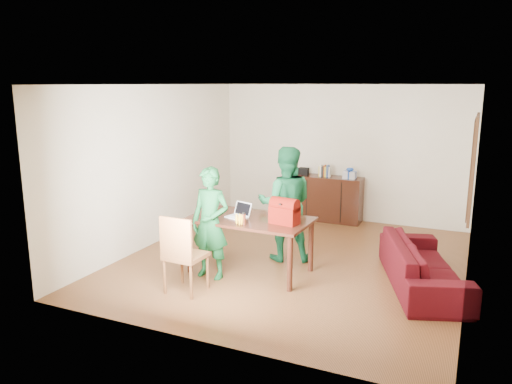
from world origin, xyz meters
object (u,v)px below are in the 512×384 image
at_px(person_near, 210,223).
at_px(bottle, 244,219).
at_px(person_far, 285,204).
at_px(sofa, 423,265).
at_px(table, 250,225).
at_px(chair, 185,269).
at_px(laptop, 236,215).
at_px(red_bag, 284,214).

bearing_deg(person_near, bottle, 9.45).
height_order(person_far, sofa, person_far).
xyz_separation_m(table, person_far, (0.27, 0.72, 0.18)).
bearing_deg(chair, person_near, 87.39).
height_order(laptop, bottle, laptop).
bearing_deg(person_far, sofa, 152.60).
distance_m(chair, laptop, 1.13).
bearing_deg(laptop, bottle, -30.92).
distance_m(chair, person_near, 0.77).
bearing_deg(red_bag, chair, -127.59).
relative_size(laptop, sofa, 0.16).
bearing_deg(red_bag, person_near, -150.58).
bearing_deg(chair, bottle, 53.21).
xyz_separation_m(chair, laptop, (0.29, 0.95, 0.55)).
bearing_deg(person_far, red_bag, 89.51).
xyz_separation_m(table, laptop, (-0.19, -0.06, 0.15)).
bearing_deg(person_near, table, 45.60).
bearing_deg(person_far, table, 49.41).
relative_size(chair, person_far, 0.59).
height_order(table, laptop, laptop).
bearing_deg(sofa, person_far, 63.58).
relative_size(table, red_bag, 4.52).
bearing_deg(bottle, table, 99.63).
height_order(person_near, red_bag, person_near).
bearing_deg(sofa, bottle, 89.91).
xyz_separation_m(person_near, bottle, (0.49, 0.06, 0.10)).
relative_size(chair, sofa, 0.50).
xyz_separation_m(red_bag, sofa, (1.82, 0.53, -0.65)).
xyz_separation_m(chair, sofa, (2.85, 1.47, 0.00)).
relative_size(table, person_near, 1.11).
height_order(red_bag, sofa, red_bag).
xyz_separation_m(laptop, sofa, (2.56, 0.53, -0.55)).
distance_m(person_near, bottle, 0.50).
height_order(bottle, sofa, bottle).
xyz_separation_m(chair, bottle, (0.54, 0.66, 0.59)).
distance_m(chair, person_far, 1.97).
relative_size(chair, bottle, 6.20).
bearing_deg(red_bag, bottle, -140.28).
height_order(bottle, red_bag, red_bag).
xyz_separation_m(bottle, sofa, (2.31, 0.81, -0.59)).
bearing_deg(bottle, laptop, 131.46).
xyz_separation_m(person_near, sofa, (2.80, 0.87, -0.49)).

